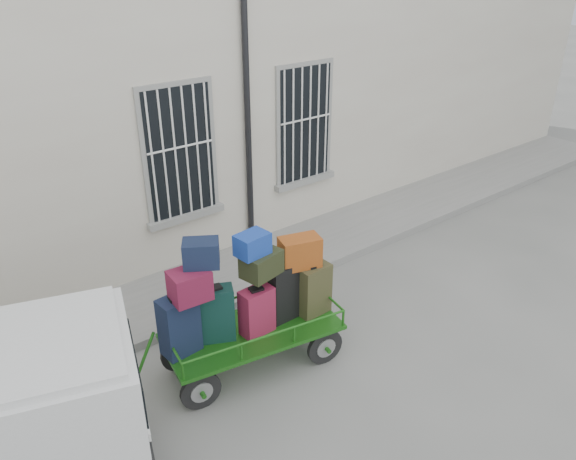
% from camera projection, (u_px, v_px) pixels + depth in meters
% --- Properties ---
extents(ground, '(80.00, 80.00, 0.00)m').
position_uv_depth(ground, '(311.00, 340.00, 8.51)').
color(ground, slate).
rests_on(ground, ground).
extents(building, '(24.00, 5.15, 6.00)m').
position_uv_depth(building, '(133.00, 79.00, 11.00)').
color(building, beige).
rests_on(building, ground).
extents(sidewalk, '(24.00, 1.70, 0.15)m').
position_uv_depth(sidewalk, '(231.00, 275.00, 10.01)').
color(sidewalk, slate).
rests_on(sidewalk, ground).
extents(luggage_cart, '(2.88, 1.48, 2.16)m').
position_uv_depth(luggage_cart, '(249.00, 304.00, 7.50)').
color(luggage_cart, black).
rests_on(luggage_cart, ground).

